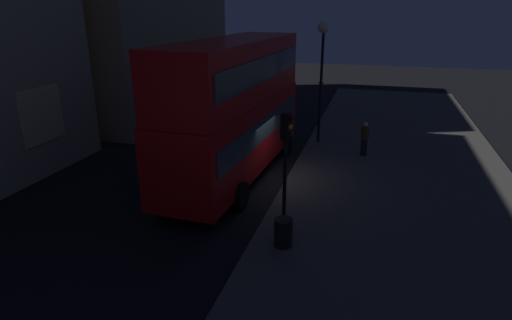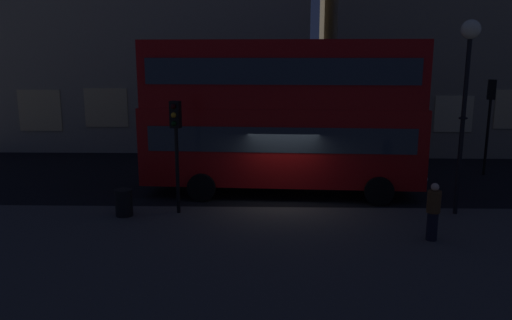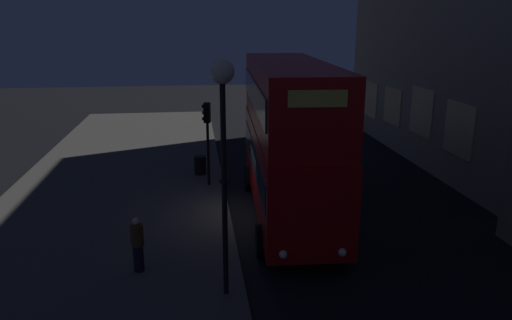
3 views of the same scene
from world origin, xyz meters
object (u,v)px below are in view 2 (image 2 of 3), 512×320
at_px(street_lamp, 468,66).
at_px(litter_bin, 124,203).
at_px(pedestrian, 433,211).
at_px(traffic_light_far_side, 490,107).
at_px(double_decker_bus, 282,111).
at_px(traffic_light_near_kerb, 176,133).

height_order(street_lamp, litter_bin, street_lamp).
bearing_deg(street_lamp, pedestrian, -122.59).
height_order(pedestrian, litter_bin, pedestrian).
distance_m(pedestrian, litter_bin, 9.43).
relative_size(pedestrian, litter_bin, 1.89).
distance_m(traffic_light_far_side, litter_bin, 15.82).
bearing_deg(double_decker_bus, pedestrian, -48.53).
relative_size(traffic_light_near_kerb, litter_bin, 4.22).
xyz_separation_m(double_decker_bus, traffic_light_near_kerb, (-3.43, -2.88, -0.41)).
distance_m(traffic_light_near_kerb, street_lamp, 9.32).
relative_size(double_decker_bus, traffic_light_near_kerb, 2.87).
distance_m(street_lamp, litter_bin, 11.62).
xyz_separation_m(traffic_light_near_kerb, traffic_light_far_side, (12.53, 6.15, 0.23)).
height_order(double_decker_bus, traffic_light_near_kerb, double_decker_bus).
xyz_separation_m(traffic_light_far_side, pedestrian, (-5.00, -8.42, -2.04)).
xyz_separation_m(traffic_light_far_side, litter_bin, (-14.22, -6.48, -2.44)).
relative_size(traffic_light_far_side, street_lamp, 0.68).
bearing_deg(pedestrian, traffic_light_near_kerb, 148.69).
bearing_deg(traffic_light_near_kerb, traffic_light_far_side, 38.78).
xyz_separation_m(traffic_light_near_kerb, pedestrian, (7.53, -2.27, -1.81)).
xyz_separation_m(double_decker_bus, street_lamp, (5.64, -2.74, 1.71)).
bearing_deg(street_lamp, litter_bin, -177.46).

